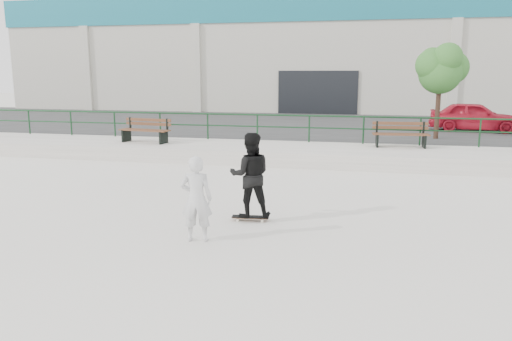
% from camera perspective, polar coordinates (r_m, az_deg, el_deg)
% --- Properties ---
extents(ground, '(120.00, 120.00, 0.00)m').
position_cam_1_polar(ground, '(9.03, -8.51, -9.03)').
color(ground, beige).
rests_on(ground, ground).
extents(ledge, '(30.00, 3.00, 0.50)m').
position_cam_1_polar(ledge, '(17.89, 2.38, 2.00)').
color(ledge, '#B2ADA2').
rests_on(ledge, ground).
extents(parking_strip, '(60.00, 14.00, 0.50)m').
position_cam_1_polar(parking_strip, '(26.23, 5.69, 4.88)').
color(parking_strip, '#2F2F2F').
rests_on(parking_strip, ground).
extents(railing, '(28.00, 0.06, 1.03)m').
position_cam_1_polar(railing, '(19.04, 3.11, 5.56)').
color(railing, '#153C1F').
rests_on(railing, ledge).
extents(commercial_building, '(44.20, 16.33, 8.00)m').
position_cam_1_polar(commercial_building, '(40.03, 8.30, 13.17)').
color(commercial_building, beige).
rests_on(commercial_building, ground).
extents(bench_left, '(2.03, 0.86, 0.91)m').
position_cam_1_polar(bench_left, '(19.26, -12.51, 4.49)').
color(bench_left, '#55331D').
rests_on(bench_left, ledge).
extents(bench_right, '(1.96, 0.69, 0.89)m').
position_cam_1_polar(bench_right, '(18.33, 16.19, 3.96)').
color(bench_right, '#55331D').
rests_on(bench_right, ledge).
extents(tree, '(2.08, 1.85, 3.70)m').
position_cam_1_polar(tree, '(21.03, 20.41, 10.97)').
color(tree, '#3E271F').
rests_on(tree, parking_strip).
extents(red_car, '(4.01, 2.00, 1.31)m').
position_cam_1_polar(red_car, '(24.46, 23.68, 5.68)').
color(red_car, red).
rests_on(red_car, parking_strip).
extents(skateboard, '(0.80, 0.28, 0.09)m').
position_cam_1_polar(skateboard, '(10.63, -0.65, -5.37)').
color(skateboard, black).
rests_on(skateboard, ground).
extents(standing_skater, '(1.01, 0.87, 1.79)m').
position_cam_1_polar(standing_skater, '(10.41, -0.66, -0.53)').
color(standing_skater, black).
rests_on(standing_skater, skateboard).
extents(seated_skater, '(0.65, 0.48, 1.61)m').
position_cam_1_polar(seated_skater, '(9.26, -6.83, -3.24)').
color(seated_skater, silver).
rests_on(seated_skater, ground).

